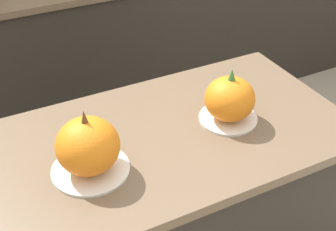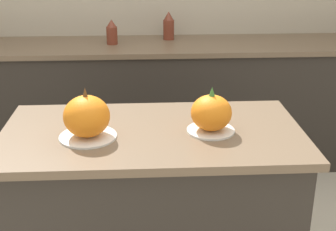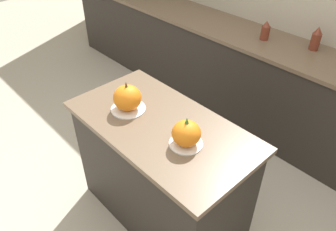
{
  "view_description": "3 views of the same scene",
  "coord_description": "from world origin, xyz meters",
  "px_view_note": "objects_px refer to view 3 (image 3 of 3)",
  "views": [
    {
      "loc": [
        -0.53,
        -1.08,
        1.82
      ],
      "look_at": [
        0.05,
        0.05,
        0.93
      ],
      "focal_mm": 50.0,
      "sensor_mm": 36.0,
      "label": 1
    },
    {
      "loc": [
        -0.03,
        -1.8,
        1.67
      ],
      "look_at": [
        0.07,
        0.01,
        0.96
      ],
      "focal_mm": 50.0,
      "sensor_mm": 36.0,
      "label": 2
    },
    {
      "loc": [
        1.21,
        -1.06,
        2.18
      ],
      "look_at": [
        0.08,
        -0.01,
        1.01
      ],
      "focal_mm": 35.0,
      "sensor_mm": 36.0,
      "label": 3
    }
  ],
  "objects_px": {
    "bottle_tall": "(316,39)",
    "bottle_short": "(265,31)",
    "pumpkin_cake_left": "(127,99)",
    "pumpkin_cake_right": "(186,134)"
  },
  "relations": [
    {
      "from": "pumpkin_cake_left",
      "to": "pumpkin_cake_right",
      "type": "xyz_separation_m",
      "value": [
        0.5,
        0.03,
        -0.01
      ]
    },
    {
      "from": "pumpkin_cake_left",
      "to": "pumpkin_cake_right",
      "type": "height_order",
      "value": "pumpkin_cake_left"
    },
    {
      "from": "pumpkin_cake_right",
      "to": "pumpkin_cake_left",
      "type": "bearing_deg",
      "value": -176.14
    },
    {
      "from": "pumpkin_cake_right",
      "to": "bottle_short",
      "type": "height_order",
      "value": "bottle_short"
    },
    {
      "from": "pumpkin_cake_right",
      "to": "bottle_short",
      "type": "bearing_deg",
      "value": 107.88
    },
    {
      "from": "bottle_tall",
      "to": "bottle_short",
      "type": "relative_size",
      "value": 1.17
    },
    {
      "from": "pumpkin_cake_left",
      "to": "bottle_short",
      "type": "relative_size",
      "value": 1.33
    },
    {
      "from": "pumpkin_cake_left",
      "to": "bottle_short",
      "type": "bearing_deg",
      "value": 89.45
    },
    {
      "from": "pumpkin_cake_left",
      "to": "pumpkin_cake_right",
      "type": "relative_size",
      "value": 1.17
    },
    {
      "from": "bottle_tall",
      "to": "bottle_short",
      "type": "distance_m",
      "value": 0.43
    }
  ]
}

